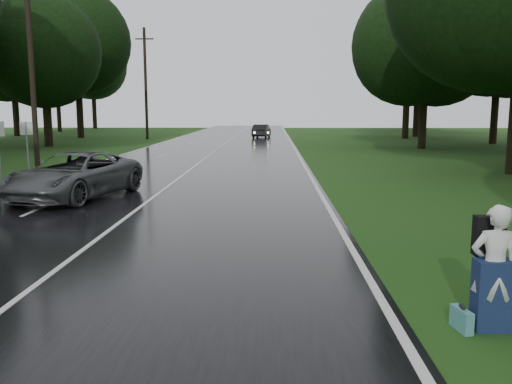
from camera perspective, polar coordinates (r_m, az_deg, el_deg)
ground at (r=9.32m, az=-24.67°, el=-11.02°), size 160.00×160.00×0.00m
road at (r=28.28m, az=-6.58°, el=2.67°), size 12.00×140.00×0.04m
lane_center at (r=28.28m, az=-6.58°, el=2.72°), size 0.12×140.00×0.01m
grey_car at (r=19.15m, az=-18.78°, el=1.69°), size 3.84×6.00×1.54m
far_car at (r=56.66m, az=0.60°, el=6.52°), size 2.00×4.36×1.39m
hitchhiker at (r=8.12m, az=23.98°, el=-7.80°), size 0.65×0.58×1.77m
suitcase at (r=8.12m, az=21.07°, el=-12.57°), size 0.21×0.45×0.31m
utility_pole_mid at (r=30.99m, az=-22.25°, el=2.57°), size 1.80×0.28×10.01m
utility_pole_far at (r=55.31m, az=-11.50°, el=5.53°), size 1.80×0.28×10.93m
road_sign_a at (r=24.61m, az=-25.55°, el=0.89°), size 0.61×0.10×2.54m
road_sign_b at (r=26.94m, az=-23.03°, el=1.67°), size 0.59×0.10×2.46m
tree_left_e at (r=46.93m, az=-21.19°, el=4.55°), size 8.06×8.06×12.59m
tree_left_f at (r=60.06m, az=-18.15°, el=5.52°), size 11.07×11.07×17.29m
tree_right_d at (r=28.05m, az=25.61°, el=1.76°), size 9.61×9.61×15.01m
tree_right_e at (r=43.33m, az=17.23°, el=4.44°), size 8.31×8.31×12.99m
tree_right_f at (r=57.72m, az=15.60°, el=5.51°), size 10.94×10.94×17.10m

